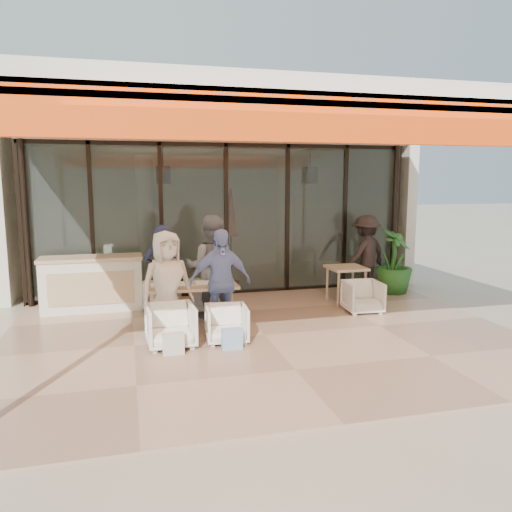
{
  "coord_description": "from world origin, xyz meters",
  "views": [
    {
      "loc": [
        -2.04,
        -7.31,
        2.47
      ],
      "look_at": [
        0.1,
        0.9,
        1.15
      ],
      "focal_mm": 35.0,
      "sensor_mm": 36.0,
      "label": 1
    }
  ],
  "objects_px": {
    "dining_table": "(190,287)",
    "standing_woman": "(366,254)",
    "diner_navy": "(163,274)",
    "diner_periwinkle": "(220,282)",
    "chair_near_right": "(227,322)",
    "diner_grey": "(211,267)",
    "host_counter": "(92,283)",
    "chair_far_left": "(162,296)",
    "chair_far_right": "(207,295)",
    "side_chair": "(363,295)",
    "chair_near_left": "(171,324)",
    "potted_palm": "(394,261)",
    "diner_cream": "(167,285)",
    "side_table": "(346,272)"
  },
  "relations": [
    {
      "from": "dining_table",
      "to": "standing_woman",
      "type": "xyz_separation_m",
      "value": [
        4.01,
        1.58,
        0.16
      ]
    },
    {
      "from": "diner_navy",
      "to": "diner_periwinkle",
      "type": "xyz_separation_m",
      "value": [
        0.84,
        -0.9,
        -0.0
      ]
    },
    {
      "from": "chair_near_right",
      "to": "diner_grey",
      "type": "relative_size",
      "value": 0.34
    },
    {
      "from": "host_counter",
      "to": "chair_near_right",
      "type": "xyz_separation_m",
      "value": [
        2.08,
        -2.43,
        -0.21
      ]
    },
    {
      "from": "chair_far_left",
      "to": "chair_far_right",
      "type": "height_order",
      "value": "chair_far_left"
    },
    {
      "from": "side_chair",
      "to": "chair_near_left",
      "type": "bearing_deg",
      "value": -159.75
    },
    {
      "from": "diner_grey",
      "to": "standing_woman",
      "type": "height_order",
      "value": "diner_grey"
    },
    {
      "from": "chair_near_left",
      "to": "potted_palm",
      "type": "bearing_deg",
      "value": 21.67
    },
    {
      "from": "chair_near_right",
      "to": "diner_cream",
      "type": "relative_size",
      "value": 0.38
    },
    {
      "from": "chair_far_left",
      "to": "diner_grey",
      "type": "xyz_separation_m",
      "value": [
        0.84,
        -0.5,
        0.59
      ]
    },
    {
      "from": "chair_far_left",
      "to": "diner_periwinkle",
      "type": "bearing_deg",
      "value": 118.3
    },
    {
      "from": "diner_navy",
      "to": "chair_near_left",
      "type": "bearing_deg",
      "value": 91.87
    },
    {
      "from": "chair_near_right",
      "to": "standing_woman",
      "type": "bearing_deg",
      "value": 39.58
    },
    {
      "from": "diner_navy",
      "to": "side_table",
      "type": "relative_size",
      "value": 2.28
    },
    {
      "from": "diner_navy",
      "to": "chair_far_left",
      "type": "bearing_deg",
      "value": -88.13
    },
    {
      "from": "diner_cream",
      "to": "chair_far_left",
      "type": "bearing_deg",
      "value": 74.01
    },
    {
      "from": "chair_far_right",
      "to": "chair_near_right",
      "type": "bearing_deg",
      "value": 90.21
    },
    {
      "from": "host_counter",
      "to": "side_chair",
      "type": "height_order",
      "value": "host_counter"
    },
    {
      "from": "dining_table",
      "to": "diner_periwinkle",
      "type": "distance_m",
      "value": 0.65
    },
    {
      "from": "diner_navy",
      "to": "potted_palm",
      "type": "relative_size",
      "value": 1.2
    },
    {
      "from": "chair_near_right",
      "to": "potted_palm",
      "type": "relative_size",
      "value": 0.45
    },
    {
      "from": "chair_near_right",
      "to": "side_table",
      "type": "bearing_deg",
      "value": 36.96
    },
    {
      "from": "diner_grey",
      "to": "side_chair",
      "type": "bearing_deg",
      "value": -174.4
    },
    {
      "from": "potted_palm",
      "to": "chair_near_right",
      "type": "bearing_deg",
      "value": -150.95
    },
    {
      "from": "chair_near_left",
      "to": "chair_near_right",
      "type": "distance_m",
      "value": 0.84
    },
    {
      "from": "chair_near_right",
      "to": "potted_palm",
      "type": "xyz_separation_m",
      "value": [
        4.13,
        2.29,
        0.39
      ]
    },
    {
      "from": "diner_grey",
      "to": "side_table",
      "type": "height_order",
      "value": "diner_grey"
    },
    {
      "from": "chair_near_right",
      "to": "diner_periwinkle",
      "type": "bearing_deg",
      "value": 94.28
    },
    {
      "from": "diner_navy",
      "to": "diner_grey",
      "type": "distance_m",
      "value": 0.84
    },
    {
      "from": "dining_table",
      "to": "diner_cream",
      "type": "distance_m",
      "value": 0.63
    },
    {
      "from": "chair_far_right",
      "to": "diner_cream",
      "type": "distance_m",
      "value": 1.72
    },
    {
      "from": "standing_woman",
      "to": "chair_far_left",
      "type": "bearing_deg",
      "value": -14.11
    },
    {
      "from": "standing_woman",
      "to": "diner_grey",
      "type": "bearing_deg",
      "value": -4.7
    },
    {
      "from": "chair_far_left",
      "to": "side_table",
      "type": "distance_m",
      "value": 3.63
    },
    {
      "from": "host_counter",
      "to": "dining_table",
      "type": "relative_size",
      "value": 1.23
    },
    {
      "from": "chair_far_left",
      "to": "diner_cream",
      "type": "bearing_deg",
      "value": 87.33
    },
    {
      "from": "diner_navy",
      "to": "standing_woman",
      "type": "height_order",
      "value": "standing_woman"
    },
    {
      "from": "chair_near_left",
      "to": "potted_palm",
      "type": "xyz_separation_m",
      "value": [
        4.97,
        2.29,
        0.35
      ]
    },
    {
      "from": "diner_cream",
      "to": "potted_palm",
      "type": "relative_size",
      "value": 1.19
    },
    {
      "from": "chair_far_right",
      "to": "potted_palm",
      "type": "distance_m",
      "value": 4.17
    },
    {
      "from": "chair_near_left",
      "to": "diner_periwinkle",
      "type": "bearing_deg",
      "value": 27.66
    },
    {
      "from": "chair_near_right",
      "to": "host_counter",
      "type": "bearing_deg",
      "value": 134.83
    },
    {
      "from": "chair_far_left",
      "to": "side_chair",
      "type": "distance_m",
      "value": 3.72
    },
    {
      "from": "diner_periwinkle",
      "to": "host_counter",
      "type": "bearing_deg",
      "value": 133.15
    },
    {
      "from": "standing_woman",
      "to": "side_table",
      "type": "bearing_deg",
      "value": 20.88
    },
    {
      "from": "chair_far_left",
      "to": "diner_navy",
      "type": "distance_m",
      "value": 0.72
    },
    {
      "from": "chair_near_right",
      "to": "side_table",
      "type": "relative_size",
      "value": 0.85
    },
    {
      "from": "host_counter",
      "to": "chair_far_right",
      "type": "relative_size",
      "value": 2.98
    },
    {
      "from": "chair_far_right",
      "to": "diner_navy",
      "type": "relative_size",
      "value": 0.37
    },
    {
      "from": "chair_far_left",
      "to": "diner_periwinkle",
      "type": "xyz_separation_m",
      "value": [
        0.84,
        -1.4,
        0.52
      ]
    }
  ]
}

